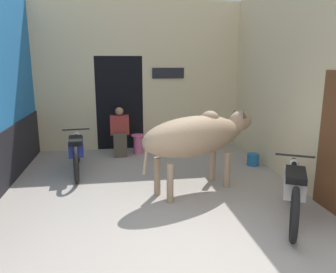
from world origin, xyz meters
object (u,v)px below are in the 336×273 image
motorcycle_near (294,188)px  plastic_stool (138,143)px  motorcycle_far (76,150)px  bucket (253,159)px  cow (198,136)px  shopkeeper_seated (120,131)px

motorcycle_near → plastic_stool: 4.32m
motorcycle_far → bucket: bearing=-2.6°
plastic_stool → cow: bearing=-71.2°
motorcycle_far → shopkeeper_seated: size_ratio=1.75×
cow → shopkeeper_seated: bearing=118.7°
motorcycle_far → motorcycle_near: bearing=-38.4°
shopkeeper_seated → plastic_stool: (0.44, 0.17, -0.37)m
cow → motorcycle_far: cow is taller
motorcycle_near → plastic_stool: size_ratio=3.95×
cow → motorcycle_far: bearing=148.7°
plastic_stool → bucket: 2.80m
motorcycle_far → shopkeeper_seated: bearing=49.5°
motorcycle_far → bucket: 3.78m
motorcycle_near → shopkeeper_seated: 4.39m
shopkeeper_seated → plastic_stool: bearing=21.3°
motorcycle_far → shopkeeper_seated: 1.39m
motorcycle_near → bucket: bearing=79.5°
plastic_stool → motorcycle_far: bearing=-137.6°
plastic_stool → motorcycle_near: bearing=-62.9°
cow → plastic_stool: cow is taller
cow → shopkeeper_seated: size_ratio=2.00×
cow → plastic_stool: size_ratio=5.04×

